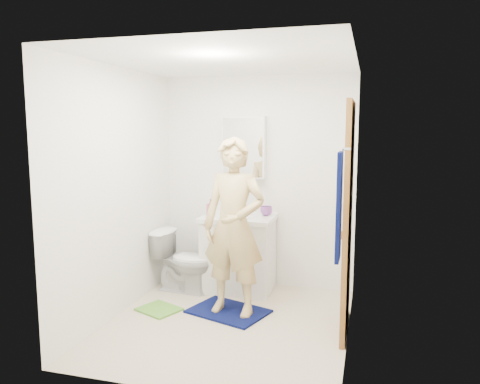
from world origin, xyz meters
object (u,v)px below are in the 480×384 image
object	(u,v)px
towel	(339,207)
man	(234,227)
vanity_cabinet	(239,255)
toothbrush_cup	(266,211)
toilet	(184,261)
soap_dispenser	(211,207)
medicine_cabinet	(244,147)

from	to	relation	value
towel	man	xyz separation A→B (m)	(-1.03, 0.80, -0.37)
vanity_cabinet	man	size ratio (longest dim) A/B	0.47
vanity_cabinet	toothbrush_cup	distance (m)	0.59
toothbrush_cup	man	distance (m)	0.81
vanity_cabinet	towel	xyz separation A→B (m)	(1.18, -1.48, 0.85)
toilet	man	world-z (taller)	man
toilet	toothbrush_cup	size ratio (longest dim) A/B	5.19
vanity_cabinet	toilet	bearing A→B (deg)	-161.96
soap_dispenser	man	bearing A→B (deg)	-53.66
towel	vanity_cabinet	bearing A→B (deg)	128.47
vanity_cabinet	toilet	distance (m)	0.61
medicine_cabinet	towel	size ratio (longest dim) A/B	0.87
medicine_cabinet	toilet	world-z (taller)	medicine_cabinet
soap_dispenser	man	xyz separation A→B (m)	(0.45, -0.61, -0.07)
toothbrush_cup	towel	bearing A→B (deg)	-60.78
man	medicine_cabinet	bearing A→B (deg)	105.77
vanity_cabinet	soap_dispenser	bearing A→B (deg)	-164.90
vanity_cabinet	toothbrush_cup	world-z (taller)	toothbrush_cup
towel	soap_dispenser	bearing A→B (deg)	136.51
vanity_cabinet	towel	bearing A→B (deg)	-51.53
toilet	soap_dispenser	bearing A→B (deg)	-63.74
toothbrush_cup	man	world-z (taller)	man
towel	soap_dispenser	size ratio (longest dim) A/B	4.17
towel	soap_dispenser	world-z (taller)	towel
vanity_cabinet	towel	distance (m)	2.08
man	toothbrush_cup	bearing A→B (deg)	86.27
towel	man	world-z (taller)	man
soap_dispenser	man	world-z (taller)	man
towel	toilet	xyz separation A→B (m)	(-1.76, 1.30, -0.91)
vanity_cabinet	soap_dispenser	world-z (taller)	soap_dispenser
vanity_cabinet	man	distance (m)	0.85
vanity_cabinet	medicine_cabinet	xyz separation A→B (m)	(0.00, 0.22, 1.20)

